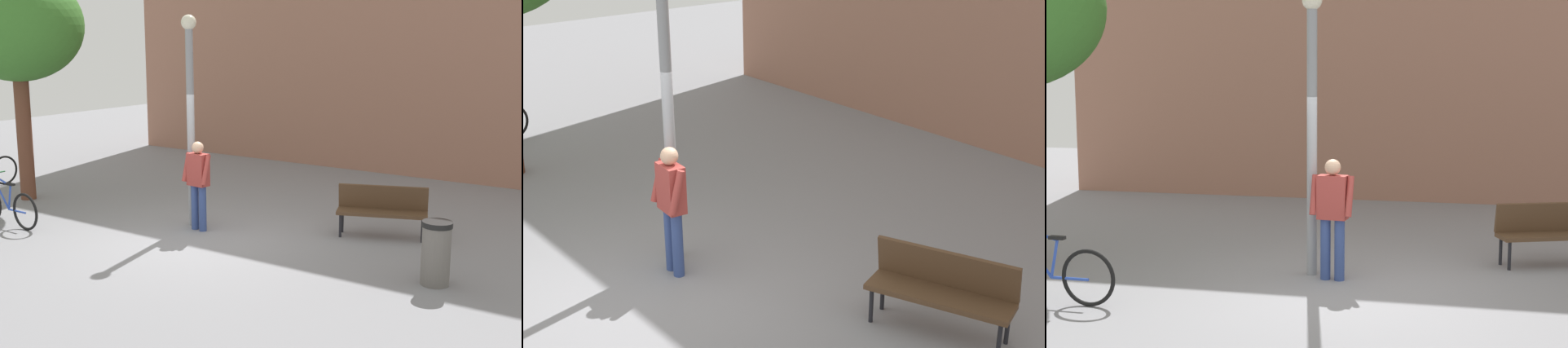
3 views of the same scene
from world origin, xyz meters
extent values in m
plane|color=gray|center=(0.00, 0.00, 0.00)|extent=(36.00, 36.00, 0.00)
cylinder|color=gray|center=(-0.71, 0.76, 1.84)|extent=(0.14, 0.14, 3.68)
sphere|color=#F2EACC|center=(-0.71, 0.76, 3.80)|extent=(0.28, 0.28, 0.28)
cylinder|color=#334784|center=(-0.27, 0.53, 0.42)|extent=(0.14, 0.14, 0.85)
cylinder|color=#334784|center=(-0.47, 0.55, 0.42)|extent=(0.14, 0.14, 0.85)
cube|color=#9E3833|center=(-0.37, 0.54, 1.15)|extent=(0.42, 0.26, 0.60)
sphere|color=tan|center=(-0.37, 0.54, 1.56)|extent=(0.22, 0.22, 0.22)
cylinder|color=#9E3833|center=(-0.13, 0.47, 1.18)|extent=(0.11, 0.24, 0.55)
cylinder|color=#9E3833|center=(-0.63, 0.52, 1.18)|extent=(0.11, 0.24, 0.55)
cube|color=#513823|center=(2.65, 2.02, 0.45)|extent=(1.65, 0.98, 0.06)
cube|color=#513823|center=(2.58, 2.19, 0.70)|extent=(1.54, 0.68, 0.44)
cylinder|color=black|center=(2.03, 1.61, 0.21)|extent=(0.05, 0.05, 0.42)
cylinder|color=black|center=(1.92, 1.91, 0.21)|extent=(0.05, 0.05, 0.42)
torus|color=black|center=(-3.03, -1.29, 0.36)|extent=(0.71, 0.06, 0.71)
cylinder|color=blue|center=(-3.48, -1.28, 0.57)|extent=(0.14, 0.04, 0.48)
cylinder|color=blue|center=(-3.28, -1.28, 0.33)|extent=(0.50, 0.04, 0.04)
cube|color=black|center=(-3.43, -1.28, 0.83)|extent=(0.20, 0.08, 0.04)
camera|label=1|loc=(7.46, -8.94, 3.56)|focal=46.79mm
camera|label=2|loc=(7.36, -4.03, 4.74)|focal=54.36mm
camera|label=3|loc=(1.44, -9.12, 2.71)|focal=50.53mm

